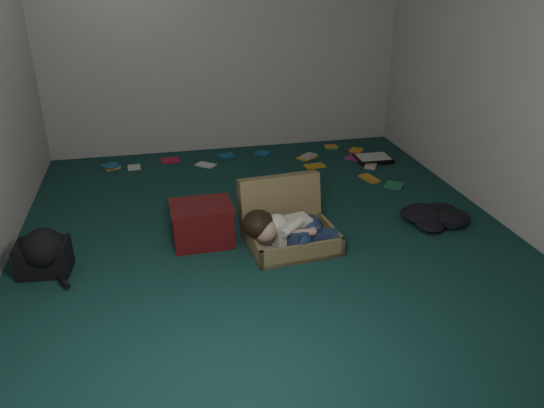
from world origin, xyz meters
name	(u,v)px	position (x,y,z in m)	size (l,w,h in m)	color
floor	(268,235)	(0.00, 0.00, 0.00)	(4.50, 4.50, 0.00)	#16403C
wall_back	(224,35)	(0.00, 2.25, 1.30)	(4.50, 4.50, 0.00)	silver
wall_front	(407,205)	(0.00, -2.25, 1.30)	(4.50, 4.50, 0.00)	silver
wall_right	(514,64)	(2.00, 0.00, 1.30)	(4.50, 4.50, 0.00)	silver
suitcase	(287,224)	(0.13, -0.12, 0.15)	(0.73, 0.72, 0.49)	olive
person	(289,230)	(0.10, -0.29, 0.19)	(0.74, 0.35, 0.31)	white
maroon_bin	(202,224)	(-0.53, 0.00, 0.17)	(0.49, 0.39, 0.33)	#581113
backpack	(43,256)	(-1.68, -0.20, 0.13)	(0.44, 0.35, 0.26)	black
clothing_pile	(433,216)	(1.42, -0.09, 0.07)	(0.43, 0.35, 0.14)	black
paper_tray	(373,159)	(1.52, 1.45, 0.03)	(0.39, 0.30, 0.05)	black
book_scatter	(279,162)	(0.47, 1.62, 0.01)	(2.97, 1.45, 0.02)	gold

